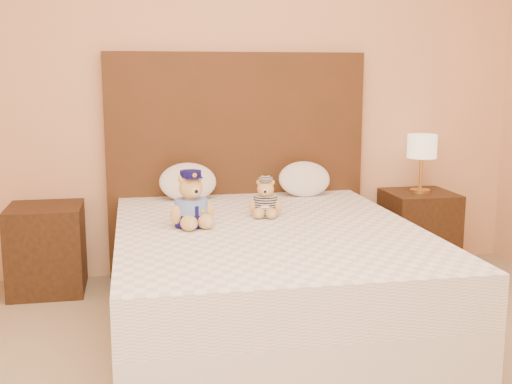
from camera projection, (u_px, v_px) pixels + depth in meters
bed at (268, 276)px, 3.49m from camera, size 1.60×2.00×0.55m
headboard at (237, 164)px, 4.38m from camera, size 1.75×0.08×1.50m
nightstand_left at (47, 249)px, 4.03m from camera, size 0.45×0.45×0.55m
nightstand_right at (418, 231)px, 4.49m from camera, size 0.45×0.45×0.55m
lamp at (422, 149)px, 4.39m from camera, size 0.20×0.20×0.40m
teddy_police at (191, 199)px, 3.41m from camera, size 0.32×0.31×0.30m
teddy_prisoner at (265, 197)px, 3.67m from camera, size 0.24×0.23×0.22m
pillow_left at (188, 180)px, 4.15m from camera, size 0.37×0.24×0.26m
pillow_right at (304, 177)px, 4.30m from camera, size 0.35×0.23×0.25m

